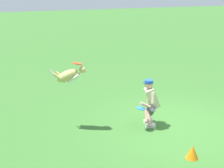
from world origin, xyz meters
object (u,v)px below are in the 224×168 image
Objects in this scene: dog at (69,75)px; training_cone at (192,152)px; person at (151,101)px; frisbee_flying at (77,63)px; frisbee_held at (141,108)px.

training_cone is (-2.35, 2.28, -1.31)m from dog.
dog is 3.05× the size of training_cone.
frisbee_flying is (1.87, -0.38, 1.08)m from person.
person is at bearing 168.38° from frisbee_flying.
frisbee_flying is 1.06× the size of frisbee_held.
frisbee_flying is at bearing -20.34° from frisbee_held.
dog reaches higher than frisbee_held.
dog is 0.39m from frisbee_flying.
frisbee_held is at bearing 159.66° from frisbee_flying.
frisbee_held is at bearing 38.35° from person.
frisbee_flying is (-0.21, 0.07, 0.32)m from dog.
frisbee_held is at bearing -69.42° from training_cone.
training_cone is at bearing -20.31° from dog.
frisbee_held is (0.34, 0.18, -0.09)m from person.
frisbee_held is (-1.53, 0.57, -1.17)m from frisbee_flying.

